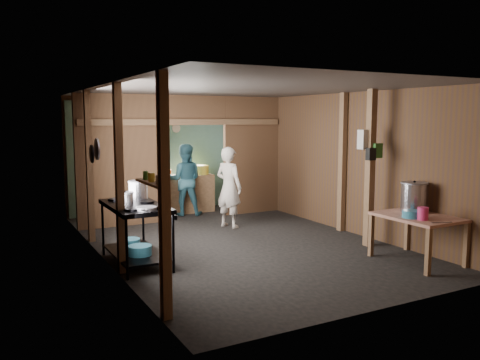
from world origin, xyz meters
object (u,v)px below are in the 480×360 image
stove_pot_large (138,191)px  stock_pot (414,198)px  prep_table (417,239)px  pink_bucket (423,214)px  cook (229,187)px  yellow_tub (201,170)px  gas_range (136,234)px

stove_pot_large → stock_pot: 4.23m
prep_table → pink_bucket: size_ratio=6.47×
pink_bucket → cook: bearing=108.0°
pink_bucket → yellow_tub: 5.65m
cook → stock_pot: bearing=-178.3°
stove_pot_large → yellow_tub: bearing=51.9°
yellow_tub → gas_range: bearing=-126.6°
prep_table → stock_pot: (0.17, 0.25, 0.57)m
stock_pot → yellow_tub: size_ratio=1.28×
prep_table → cook: cook is taller
stock_pot → cook: bearing=116.0°
stock_pot → cook: (-1.56, 3.19, -0.13)m
pink_bucket → cook: (-1.20, 3.69, -0.00)m
stove_pot_large → pink_bucket: (3.35, -2.54, -0.23)m
stock_pot → pink_bucket: stock_pot is taller
gas_range → pink_bucket: size_ratio=8.20×
prep_table → gas_range: bearing=153.1°
cook → prep_table: bearing=177.6°
yellow_tub → cook: bearing=-96.7°
gas_range → yellow_tub: (2.54, 3.43, 0.51)m
gas_range → cook: 2.82m
gas_range → stock_pot: size_ratio=3.15×
stock_pot → yellow_tub: (-1.34, 5.06, 0.04)m
stove_pot_large → cook: size_ratio=0.20×
stock_pot → pink_bucket: bearing=-125.6°
stock_pot → yellow_tub: bearing=104.8°
gas_range → prep_table: 4.16m
cook → gas_range: bearing=99.4°
stove_pot_large → cook: bearing=28.1°
yellow_tub → cook: (-0.22, -1.87, -0.16)m
yellow_tub → cook: size_ratio=0.24×
stock_pot → cook: cook is taller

